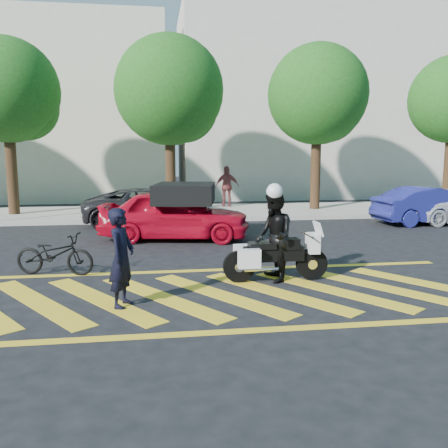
{
  "coord_description": "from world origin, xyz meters",
  "views": [
    {
      "loc": [
        -0.67,
        -8.63,
        2.68
      ],
      "look_at": [
        0.88,
        2.02,
        1.05
      ],
      "focal_mm": 38.0,
      "sensor_mm": 36.0,
      "label": 1
    }
  ],
  "objects": [
    {
      "name": "ground",
      "position": [
        0.0,
        0.0,
        0.0
      ],
      "size": [
        90.0,
        90.0,
        0.0
      ],
      "primitive_type": "plane",
      "color": "black",
      "rests_on": "ground"
    },
    {
      "name": "sidewalk",
      "position": [
        0.0,
        12.0,
        0.07
      ],
      "size": [
        60.0,
        5.0,
        0.15
      ],
      "primitive_type": "cube",
      "color": "#9E998E",
      "rests_on": "ground"
    },
    {
      "name": "crosswalk",
      "position": [
        -0.04,
        0.0,
        0.0
      ],
      "size": [
        12.33,
        4.0,
        0.01
      ],
      "color": "yellow",
      "rests_on": "ground"
    },
    {
      "name": "building_left",
      "position": [
        -8.0,
        21.0,
        5.0
      ],
      "size": [
        16.0,
        8.0,
        10.0
      ],
      "primitive_type": "cube",
      "color": "beige",
      "rests_on": "ground"
    },
    {
      "name": "building_right",
      "position": [
        9.0,
        21.0,
        5.5
      ],
      "size": [
        16.0,
        8.0,
        11.0
      ],
      "primitive_type": "cube",
      "color": "beige",
      "rests_on": "ground"
    },
    {
      "name": "tree_left",
      "position": [
        -6.37,
        12.06,
        4.99
      ],
      "size": [
        4.2,
        4.2,
        7.26
      ],
      "color": "black",
      "rests_on": "ground"
    },
    {
      "name": "tree_center",
      "position": [
        0.13,
        12.06,
        5.1
      ],
      "size": [
        4.6,
        4.6,
        7.56
      ],
      "color": "black",
      "rests_on": "ground"
    },
    {
      "name": "tree_right",
      "position": [
        6.63,
        12.06,
        5.05
      ],
      "size": [
        4.4,
        4.4,
        7.41
      ],
      "color": "black",
      "rests_on": "ground"
    },
    {
      "name": "officer_bike",
      "position": [
        -1.28,
        -0.43,
        0.87
      ],
      "size": [
        0.59,
        0.73,
        1.74
      ],
      "primitive_type": "imported",
      "rotation": [
        0.0,
        0.0,
        1.25
      ],
      "color": "black",
      "rests_on": "ground"
    },
    {
      "name": "bicycle",
      "position": [
        -2.89,
        2.0,
        0.46
      ],
      "size": [
        1.86,
        1.06,
        0.93
      ],
      "primitive_type": "imported",
      "rotation": [
        0.0,
        0.0,
        1.31
      ],
      "color": "black",
      "rests_on": "ground"
    },
    {
      "name": "police_motorcycle",
      "position": [
        1.77,
        0.82,
        0.54
      ],
      "size": [
        2.24,
        0.71,
        0.99
      ],
      "rotation": [
        0.0,
        0.0,
        0.01
      ],
      "color": "black",
      "rests_on": "ground"
    },
    {
      "name": "officer_moto",
      "position": [
        1.75,
        0.82,
        0.95
      ],
      "size": [
        0.73,
        0.93,
        1.89
      ],
      "primitive_type": "imported",
      "rotation": [
        0.0,
        0.0,
        -1.56
      ],
      "color": "black",
      "rests_on": "ground"
    },
    {
      "name": "red_convertible",
      "position": [
        -0.09,
        5.93,
        0.78
      ],
      "size": [
        4.82,
        2.58,
        1.56
      ],
      "primitive_type": "imported",
      "rotation": [
        0.0,
        0.0,
        1.4
      ],
      "color": "#BB081E",
      "rests_on": "ground"
    },
    {
      "name": "parked_mid_left",
      "position": [
        -0.9,
        9.2,
        0.68
      ],
      "size": [
        4.94,
        2.39,
        1.36
      ],
      "primitive_type": "imported",
      "rotation": [
        0.0,
        0.0,
        1.6
      ],
      "color": "black",
      "rests_on": "ground"
    },
    {
      "name": "parked_mid_right",
      "position": [
        0.09,
        7.8,
        0.65
      ],
      "size": [
        3.83,
        1.57,
        1.3
      ],
      "primitive_type": "imported",
      "rotation": [
        0.0,
        0.0,
        1.58
      ],
      "color": "white",
      "rests_on": "ground"
    },
    {
      "name": "parked_right",
      "position": [
        9.56,
        7.8,
        0.7
      ],
      "size": [
        4.37,
        1.87,
        1.4
      ],
      "primitive_type": "imported",
      "rotation": [
        0.0,
        0.0,
        1.66
      ],
      "color": "navy",
      "rests_on": "ground"
    },
    {
      "name": "pedestrian_right",
      "position": [
        2.68,
        13.39,
        1.1
      ],
      "size": [
        1.13,
        0.51,
        1.9
      ],
      "primitive_type": "imported",
      "rotation": [
        0.0,
        0.0,
        3.1
      ],
      "color": "brown",
      "rests_on": "sidewalk"
    }
  ]
}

